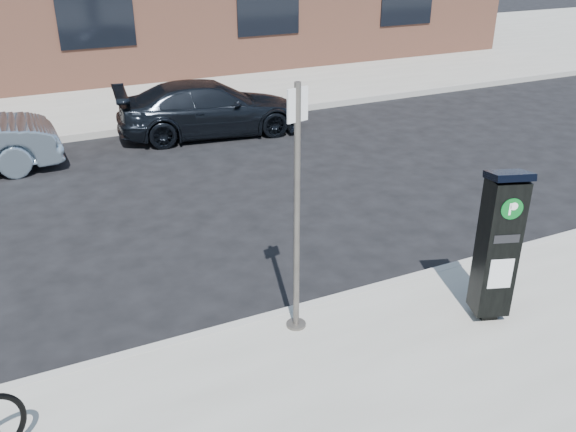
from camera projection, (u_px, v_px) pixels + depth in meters
ground at (295, 318)px, 7.21m from camera, size 120.00×120.00×0.00m
sidewalk_far at (93, 76)px, 18.59m from camera, size 60.00×12.00×0.15m
curb_near at (296, 313)px, 7.16m from camera, size 60.00×0.12×0.16m
curb_far at (138, 129)px, 13.72m from camera, size 60.00×0.12×0.16m
parking_kiosk at (498, 245)px, 6.59m from camera, size 0.51×0.48×1.80m
sign_pole at (297, 216)px, 6.23m from camera, size 0.24×0.22×2.74m
car_dark at (210, 108)px, 13.41m from camera, size 4.22×2.14×1.17m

